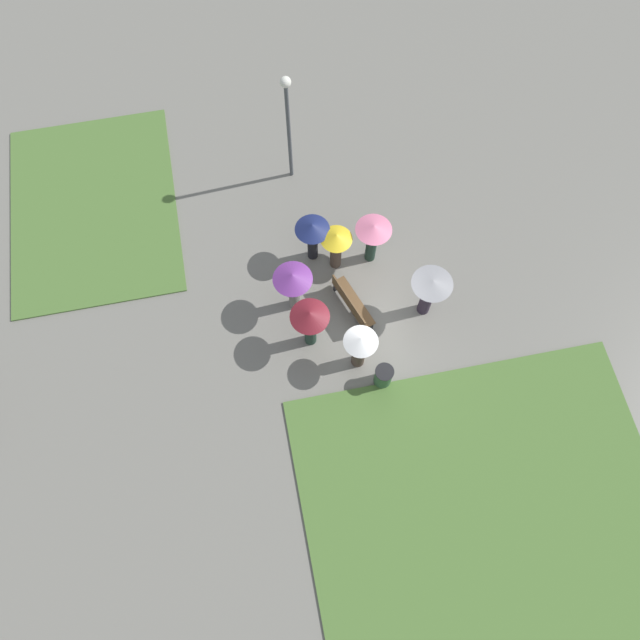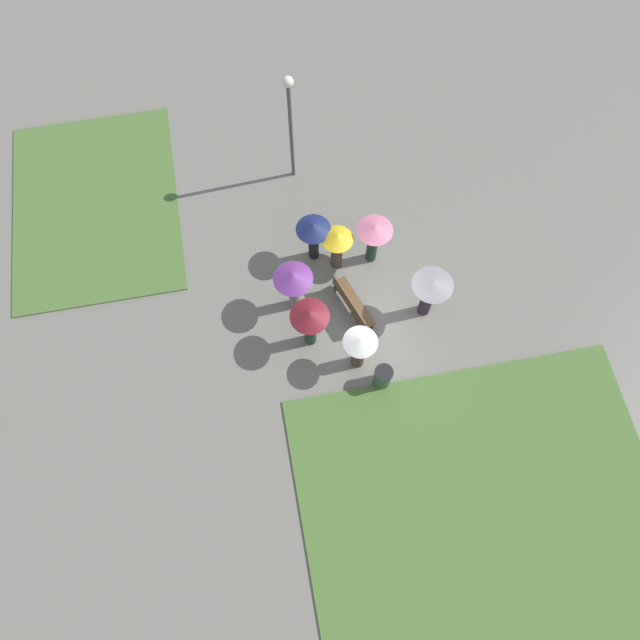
{
  "view_description": "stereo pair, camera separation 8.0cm",
  "coord_description": "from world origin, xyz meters",
  "px_view_note": "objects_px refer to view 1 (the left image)",
  "views": [
    {
      "loc": [
        -6.82,
        3.03,
        17.2
      ],
      "look_at": [
        -0.04,
        1.7,
        0.9
      ],
      "focal_mm": 35.0,
      "sensor_mm": 36.0,
      "label": 1
    },
    {
      "loc": [
        -6.84,
        2.95,
        17.2
      ],
      "look_at": [
        -0.04,
        1.7,
        0.9
      ],
      "focal_mm": 35.0,
      "sensor_mm": 36.0,
      "label": 2
    }
  ],
  "objects_px": {
    "crowd_person_grey": "(430,290)",
    "crowd_person_white": "(360,346)",
    "park_bench": "(352,303)",
    "crowd_person_yellow": "(336,244)",
    "lamp_post": "(288,117)",
    "crowd_person_purple": "(293,282)",
    "trash_bin": "(383,376)",
    "crowd_person_pink": "(373,235)",
    "crowd_person_maroon": "(310,321)",
    "crowd_person_navy": "(312,233)"
  },
  "relations": [
    {
      "from": "crowd_person_purple",
      "to": "crowd_person_grey",
      "type": "bearing_deg",
      "value": 71.8
    },
    {
      "from": "lamp_post",
      "to": "crowd_person_purple",
      "type": "distance_m",
      "value": 4.93
    },
    {
      "from": "park_bench",
      "to": "lamp_post",
      "type": "xyz_separation_m",
      "value": [
        5.21,
        0.89,
        2.3
      ]
    },
    {
      "from": "crowd_person_yellow",
      "to": "crowd_person_purple",
      "type": "bearing_deg",
      "value": -80.96
    },
    {
      "from": "park_bench",
      "to": "crowd_person_purple",
      "type": "distance_m",
      "value": 1.98
    },
    {
      "from": "park_bench",
      "to": "crowd_person_navy",
      "type": "bearing_deg",
      "value": 1.34
    },
    {
      "from": "park_bench",
      "to": "crowd_person_yellow",
      "type": "relative_size",
      "value": 1.06
    },
    {
      "from": "crowd_person_navy",
      "to": "crowd_person_maroon",
      "type": "bearing_deg",
      "value": 91.85
    },
    {
      "from": "trash_bin",
      "to": "crowd_person_purple",
      "type": "bearing_deg",
      "value": 35.18
    },
    {
      "from": "crowd_person_white",
      "to": "crowd_person_maroon",
      "type": "relative_size",
      "value": 0.93
    },
    {
      "from": "park_bench",
      "to": "crowd_person_navy",
      "type": "xyz_separation_m",
      "value": [
        2.05,
        0.78,
        0.88
      ]
    },
    {
      "from": "crowd_person_grey",
      "to": "crowd_person_navy",
      "type": "xyz_separation_m",
      "value": [
        2.46,
        2.91,
        -0.01
      ]
    },
    {
      "from": "park_bench",
      "to": "trash_bin",
      "type": "bearing_deg",
      "value": 170.15
    },
    {
      "from": "crowd_person_pink",
      "to": "crowd_person_yellow",
      "type": "bearing_deg",
      "value": 5.07
    },
    {
      "from": "crowd_person_white",
      "to": "crowd_person_yellow",
      "type": "height_order",
      "value": "crowd_person_white"
    },
    {
      "from": "lamp_post",
      "to": "crowd_person_yellow",
      "type": "xyz_separation_m",
      "value": [
        -3.58,
        -0.74,
        -1.56
      ]
    },
    {
      "from": "crowd_person_grey",
      "to": "crowd_person_navy",
      "type": "height_order",
      "value": "crowd_person_grey"
    },
    {
      "from": "crowd_person_grey",
      "to": "lamp_post",
      "type": "bearing_deg",
      "value": 43.01
    },
    {
      "from": "crowd_person_grey",
      "to": "crowd_person_navy",
      "type": "distance_m",
      "value": 3.81
    },
    {
      "from": "crowd_person_grey",
      "to": "crowd_person_white",
      "type": "xyz_separation_m",
      "value": [
        -1.24,
        2.29,
        -0.11
      ]
    },
    {
      "from": "park_bench",
      "to": "crowd_person_yellow",
      "type": "xyz_separation_m",
      "value": [
        1.63,
        0.15,
        0.74
      ]
    },
    {
      "from": "crowd_person_yellow",
      "to": "crowd_person_navy",
      "type": "xyz_separation_m",
      "value": [
        0.42,
        0.63,
        0.14
      ]
    },
    {
      "from": "trash_bin",
      "to": "crowd_person_purple",
      "type": "relative_size",
      "value": 0.44
    },
    {
      "from": "crowd_person_pink",
      "to": "trash_bin",
      "type": "bearing_deg",
      "value": 86.47
    },
    {
      "from": "crowd_person_purple",
      "to": "crowd_person_yellow",
      "type": "xyz_separation_m",
      "value": [
        1.12,
        -1.48,
        -0.27
      ]
    },
    {
      "from": "crowd_person_yellow",
      "to": "crowd_person_maroon",
      "type": "bearing_deg",
      "value": -55.7
    },
    {
      "from": "park_bench",
      "to": "crowd_person_yellow",
      "type": "height_order",
      "value": "crowd_person_yellow"
    },
    {
      "from": "trash_bin",
      "to": "crowd_person_purple",
      "type": "distance_m",
      "value": 3.68
    },
    {
      "from": "crowd_person_pink",
      "to": "crowd_person_purple",
      "type": "bearing_deg",
      "value": 28.11
    },
    {
      "from": "lamp_post",
      "to": "crowd_person_navy",
      "type": "height_order",
      "value": "lamp_post"
    },
    {
      "from": "trash_bin",
      "to": "crowd_person_grey",
      "type": "xyz_separation_m",
      "value": [
        1.96,
        -1.73,
        0.93
      ]
    },
    {
      "from": "crowd_person_purple",
      "to": "trash_bin",
      "type": "bearing_deg",
      "value": 30.72
    },
    {
      "from": "crowd_person_white",
      "to": "crowd_person_maroon",
      "type": "distance_m",
      "value": 1.54
    },
    {
      "from": "crowd_person_pink",
      "to": "crowd_person_yellow",
      "type": "relative_size",
      "value": 1.07
    },
    {
      "from": "park_bench",
      "to": "crowd_person_maroon",
      "type": "height_order",
      "value": "crowd_person_maroon"
    },
    {
      "from": "lamp_post",
      "to": "crowd_person_grey",
      "type": "relative_size",
      "value": 2.22
    },
    {
      "from": "park_bench",
      "to": "crowd_person_yellow",
      "type": "distance_m",
      "value": 1.79
    },
    {
      "from": "crowd_person_white",
      "to": "crowd_person_navy",
      "type": "xyz_separation_m",
      "value": [
        3.7,
        0.61,
        0.1
      ]
    },
    {
      "from": "lamp_post",
      "to": "crowd_person_purple",
      "type": "relative_size",
      "value": 2.21
    },
    {
      "from": "crowd_person_pink",
      "to": "park_bench",
      "type": "bearing_deg",
      "value": 64.15
    },
    {
      "from": "lamp_post",
      "to": "crowd_person_maroon",
      "type": "bearing_deg",
      "value": 175.26
    },
    {
      "from": "crowd_person_pink",
      "to": "crowd_person_navy",
      "type": "bearing_deg",
      "value": -8.86
    },
    {
      "from": "lamp_post",
      "to": "trash_bin",
      "type": "height_order",
      "value": "lamp_post"
    },
    {
      "from": "crowd_person_purple",
      "to": "crowd_person_navy",
      "type": "distance_m",
      "value": 1.77
    },
    {
      "from": "park_bench",
      "to": "trash_bin",
      "type": "relative_size",
      "value": 2.15
    },
    {
      "from": "lamp_post",
      "to": "crowd_person_pink",
      "type": "distance_m",
      "value": 4.26
    },
    {
      "from": "park_bench",
      "to": "crowd_person_pink",
      "type": "distance_m",
      "value": 2.09
    },
    {
      "from": "trash_bin",
      "to": "crowd_person_maroon",
      "type": "distance_m",
      "value": 2.63
    },
    {
      "from": "lamp_post",
      "to": "trash_bin",
      "type": "relative_size",
      "value": 5.04
    },
    {
      "from": "trash_bin",
      "to": "crowd_person_maroon",
      "type": "xyz_separation_m",
      "value": [
        1.64,
        1.78,
        1.03
      ]
    }
  ]
}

